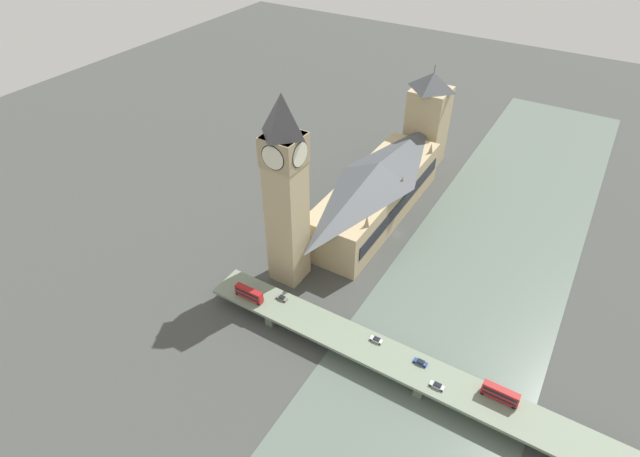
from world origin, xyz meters
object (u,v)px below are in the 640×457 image
(victoria_tower, at_px, (427,120))
(road_bridge, at_px, (425,375))
(parliament_hall, at_px, (377,190))
(double_decker_bus_mid, at_px, (249,293))
(car_southbound_lead, at_px, (420,362))
(double_decker_bus_lead, at_px, (500,394))
(car_northbound_lead, at_px, (376,340))
(car_northbound_mid, at_px, (437,386))
(car_northbound_tail, at_px, (282,298))
(clock_tower, at_px, (286,188))

(victoria_tower, bearing_deg, road_bridge, 112.33)
(parliament_hall, relative_size, double_decker_bus_mid, 7.77)
(road_bridge, height_order, double_decker_bus_mid, double_decker_bus_mid)
(car_southbound_lead, bearing_deg, parliament_hall, -54.60)
(road_bridge, xyz_separation_m, double_decker_bus_lead, (-22.61, -2.86, 3.84))
(car_northbound_lead, bearing_deg, car_northbound_mid, 165.04)
(car_northbound_tail, bearing_deg, double_decker_bus_mid, 28.49)
(parliament_hall, distance_m, car_northbound_mid, 99.90)
(car_northbound_lead, distance_m, car_northbound_mid, 25.09)
(road_bridge, bearing_deg, victoria_tower, -67.67)
(parliament_hall, distance_m, double_decker_bus_mid, 80.55)
(clock_tower, height_order, car_northbound_mid, clock_tower)
(double_decker_bus_mid, height_order, car_northbound_lead, double_decker_bus_mid)
(double_decker_bus_lead, xyz_separation_m, car_northbound_lead, (41.96, -0.68, -2.03))
(parliament_hall, distance_m, car_southbound_lead, 90.79)
(road_bridge, bearing_deg, car_southbound_lead, -42.31)
(road_bridge, distance_m, double_decker_bus_lead, 23.11)
(victoria_tower, distance_m, car_northbound_mid, 151.58)
(double_decker_bus_lead, bearing_deg, clock_tower, -11.54)
(victoria_tower, bearing_deg, double_decker_bus_mid, 84.43)
(double_decker_bus_lead, bearing_deg, car_northbound_tail, -0.09)
(parliament_hall, height_order, double_decker_bus_lead, parliament_hall)
(parliament_hall, relative_size, car_northbound_tail, 21.04)
(road_bridge, height_order, car_northbound_mid, car_northbound_mid)
(clock_tower, xyz_separation_m, car_northbound_lead, (-47.58, 17.61, -35.56))
(road_bridge, height_order, car_southbound_lead, car_southbound_lead)
(parliament_hall, height_order, car_northbound_lead, parliament_hall)
(double_decker_bus_mid, xyz_separation_m, car_southbound_lead, (-65.90, -5.47, -1.94))
(car_northbound_mid, bearing_deg, double_decker_bus_mid, -0.11)
(clock_tower, relative_size, double_decker_bus_mid, 6.75)
(road_bridge, bearing_deg, double_decker_bus_lead, -172.79)
(car_northbound_tail, bearing_deg, road_bridge, 177.07)
(double_decker_bus_mid, distance_m, car_northbound_lead, 49.91)
(double_decker_bus_mid, relative_size, car_northbound_mid, 2.49)
(parliament_hall, height_order, double_decker_bus_mid, parliament_hall)
(car_northbound_mid, relative_size, car_southbound_lead, 1.02)
(double_decker_bus_lead, xyz_separation_m, car_northbound_mid, (17.73, 5.80, -2.05))
(victoria_tower, xyz_separation_m, car_southbound_lead, (-52.48, 132.26, -18.41))
(car_northbound_tail, relative_size, car_southbound_lead, 0.93)
(clock_tower, height_order, car_northbound_lead, clock_tower)
(double_decker_bus_mid, xyz_separation_m, car_northbound_lead, (-49.47, -6.34, -1.90))
(parliament_hall, distance_m, victoria_tower, 59.53)
(victoria_tower, bearing_deg, clock_tower, 84.21)
(car_northbound_lead, height_order, car_northbound_tail, car_northbound_lead)
(parliament_hall, distance_m, car_northbound_lead, 81.62)
(parliament_hall, bearing_deg, car_northbound_tail, 87.80)
(victoria_tower, relative_size, car_northbound_tail, 12.69)
(road_bridge, distance_m, car_northbound_lead, 19.76)
(double_decker_bus_mid, height_order, car_northbound_tail, double_decker_bus_mid)
(parliament_hall, relative_size, double_decker_bus_lead, 7.97)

